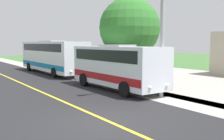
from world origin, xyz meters
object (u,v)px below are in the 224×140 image
Objects in this scene: street_light_pole at (161,25)px; tree_curbside at (130,28)px; transit_bus_rear at (52,55)px; shuttle_bus_front at (117,65)px.

street_light_pole reaches higher than tree_curbside.
street_light_pole is 1.09× the size of tree_curbside.
tree_curbside reaches higher than transit_bus_rear.
tree_curbside is at bearing -141.27° from shuttle_bus_front.
shuttle_bus_front is 4.26m from street_light_pole.
tree_curbside is (-2.83, 9.04, 2.42)m from transit_bus_rear.
shuttle_bus_front is at bearing -83.43° from street_light_pole.
shuttle_bus_front is 0.67× the size of transit_bus_rear.
transit_bus_rear reaches higher than shuttle_bus_front.
transit_bus_rear is 9.78m from tree_curbside.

